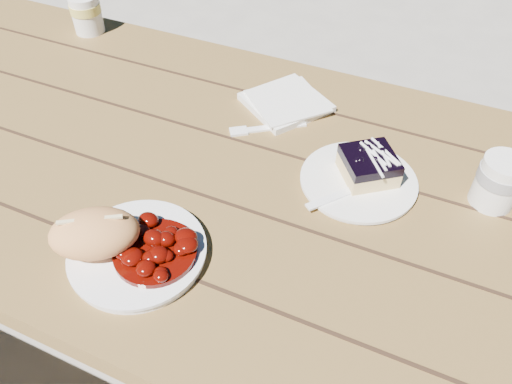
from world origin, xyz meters
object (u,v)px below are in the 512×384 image
at_px(main_plate, 138,253).
at_px(second_cup, 87,14).
at_px(dessert_plate, 358,181).
at_px(blueberry_cake, 369,165).
at_px(coffee_cup, 499,182).
at_px(picnic_table, 247,232).
at_px(bread_roll, 95,233).

height_order(main_plate, second_cup, second_cup).
bearing_deg(dessert_plate, main_plate, -131.57).
relative_size(blueberry_cake, coffee_cup, 1.34).
bearing_deg(coffee_cup, picnic_table, -165.01).
bearing_deg(picnic_table, main_plate, -106.67).
distance_m(main_plate, dessert_plate, 0.40).
distance_m(main_plate, bread_roll, 0.07).
distance_m(bread_roll, second_cup, 0.74).
distance_m(dessert_plate, coffee_cup, 0.23).
bearing_deg(dessert_plate, coffee_cup, 12.95).
bearing_deg(blueberry_cake, main_plate, -168.22).
distance_m(picnic_table, blueberry_cake, 0.29).
distance_m(main_plate, coffee_cup, 0.60).
bearing_deg(main_plate, blueberry_cake, 48.77).
relative_size(picnic_table, bread_roll, 14.96).
height_order(main_plate, coffee_cup, coffee_cup).
height_order(dessert_plate, blueberry_cake, blueberry_cake).
bearing_deg(coffee_cup, bread_roll, -145.61).
bearing_deg(second_cup, coffee_cup, -12.01).
height_order(blueberry_cake, coffee_cup, coffee_cup).
height_order(picnic_table, dessert_plate, dessert_plate).
bearing_deg(coffee_cup, main_plate, -144.21).
distance_m(blueberry_cake, coffee_cup, 0.21).
distance_m(dessert_plate, second_cup, 0.83).
height_order(dessert_plate, second_cup, second_cup).
distance_m(blueberry_cake, second_cup, 0.83).
distance_m(bread_roll, dessert_plate, 0.45).
relative_size(dessert_plate, blueberry_cake, 1.64).
distance_m(main_plate, second_cup, 0.77).
xyz_separation_m(dessert_plate, blueberry_cake, (0.01, 0.01, 0.03)).
xyz_separation_m(dessert_plate, second_cup, (-0.78, 0.26, 0.04)).
relative_size(dessert_plate, coffee_cup, 2.19).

